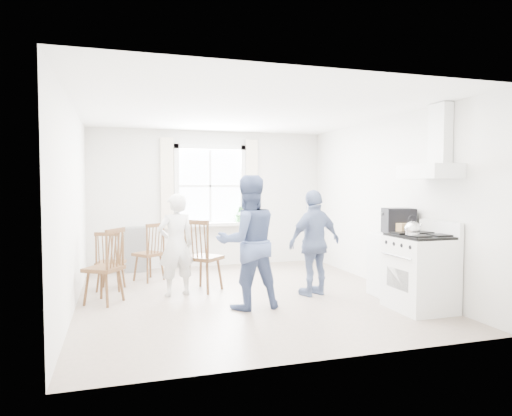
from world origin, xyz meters
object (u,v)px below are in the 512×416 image
at_px(low_cabinet, 393,265).
at_px(person_right, 315,243).
at_px(stereo_stack, 398,221).
at_px(windsor_chair_a, 153,246).
at_px(windsor_chair_b, 109,255).
at_px(gas_stove, 420,272).
at_px(person_left, 176,245).
at_px(person_mid, 248,242).
at_px(windsor_chair_c, 111,257).

xyz_separation_m(low_cabinet, person_right, (-1.02, 0.40, 0.30)).
relative_size(stereo_stack, windsor_chair_a, 0.49).
distance_m(stereo_stack, windsor_chair_b, 4.20).
bearing_deg(person_right, gas_stove, 114.62).
bearing_deg(stereo_stack, person_left, 161.18).
relative_size(low_cabinet, person_mid, 0.53).
relative_size(windsor_chair_a, windsor_chair_c, 0.95).
bearing_deg(person_mid, person_left, -53.65).
height_order(gas_stove, windsor_chair_b, gas_stove).
relative_size(gas_stove, person_left, 0.77).
bearing_deg(gas_stove, windsor_chair_a, 138.57).
bearing_deg(windsor_chair_b, windsor_chair_c, -86.92).
height_order(gas_stove, person_mid, person_mid).
xyz_separation_m(gas_stove, person_left, (-2.84, 1.65, 0.24)).
relative_size(windsor_chair_a, person_mid, 0.57).
xyz_separation_m(low_cabinet, windsor_chair_b, (-3.83, 1.49, 0.09)).
height_order(stereo_stack, person_left, person_left).
xyz_separation_m(gas_stove, low_cabinet, (0.07, 0.70, -0.03)).
bearing_deg(person_left, windsor_chair_c, 0.66).
distance_m(windsor_chair_c, person_mid, 1.84).
distance_m(windsor_chair_a, person_left, 1.10).
height_order(stereo_stack, windsor_chair_a, stereo_stack).
bearing_deg(windsor_chair_b, low_cabinet, -21.23).
xyz_separation_m(gas_stove, windsor_chair_a, (-3.08, 2.72, 0.10)).
bearing_deg(stereo_stack, person_mid, 178.12).
bearing_deg(person_right, person_left, -32.39).
height_order(low_cabinet, person_mid, person_mid).
xyz_separation_m(windsor_chair_b, person_mid, (1.72, -1.47, 0.30)).
bearing_deg(low_cabinet, windsor_chair_a, 147.35).
relative_size(low_cabinet, person_left, 0.62).
height_order(low_cabinet, windsor_chair_c, windsor_chair_c).
height_order(windsor_chair_c, person_left, person_left).
distance_m(gas_stove, low_cabinet, 0.70).
height_order(windsor_chair_a, person_right, person_right).
bearing_deg(person_right, stereo_stack, 140.79).
distance_m(gas_stove, windsor_chair_a, 4.11).
bearing_deg(windsor_chair_a, gas_stove, -41.43).
distance_m(gas_stove, stereo_stack, 0.88).
height_order(stereo_stack, windsor_chair_b, stereo_stack).
bearing_deg(person_left, stereo_stack, 148.69).
xyz_separation_m(low_cabinet, person_mid, (-2.11, 0.02, 0.40)).
relative_size(low_cabinet, person_right, 0.60).
bearing_deg(person_mid, person_right, -164.75).
bearing_deg(low_cabinet, person_right, 158.51).
relative_size(stereo_stack, windsor_chair_c, 0.46).
bearing_deg(low_cabinet, person_left, 161.85).
distance_m(stereo_stack, person_left, 3.14).
bearing_deg(windsor_chair_a, person_right, -37.18).
distance_m(low_cabinet, windsor_chair_b, 4.11).
bearing_deg(low_cabinet, windsor_chair_b, 158.77).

